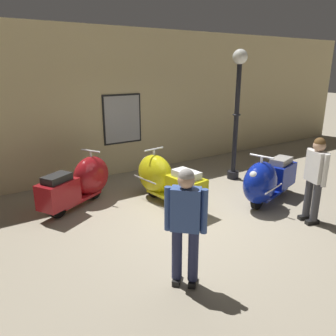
# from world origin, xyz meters

# --- Properties ---
(ground_plane) EXTENTS (60.00, 60.00, 0.00)m
(ground_plane) POSITION_xyz_m (0.00, 0.00, 0.00)
(ground_plane) COLOR gray
(showroom_back_wall) EXTENTS (18.00, 0.24, 3.55)m
(showroom_back_wall) POSITION_xyz_m (0.00, 3.29, 1.78)
(showroom_back_wall) COLOR #CCB784
(showroom_back_wall) RESTS_ON ground
(scooter_0) EXTENTS (1.74, 1.27, 1.05)m
(scooter_0) POSITION_xyz_m (-1.34, 1.78, 0.48)
(scooter_0) COLOR black
(scooter_0) RESTS_ON ground
(scooter_1) EXTENTS (0.72, 1.80, 1.07)m
(scooter_1) POSITION_xyz_m (0.08, 1.00, 0.49)
(scooter_1) COLOR black
(scooter_1) RESTS_ON ground
(scooter_2) EXTENTS (1.82, 0.96, 1.07)m
(scooter_2) POSITION_xyz_m (1.73, -0.20, 0.49)
(scooter_2) COLOR black
(scooter_2) RESTS_ON ground
(lamppost) EXTENTS (0.34, 0.34, 3.03)m
(lamppost) POSITION_xyz_m (2.31, 1.31, 1.86)
(lamppost) COLOR black
(lamppost) RESTS_ON ground
(visitor_0) EXTENTS (0.32, 0.50, 1.53)m
(visitor_0) POSITION_xyz_m (1.77, -1.18, 0.89)
(visitor_0) COLOR black
(visitor_0) RESTS_ON ground
(visitor_1) EXTENTS (0.40, 0.40, 1.54)m
(visitor_1) POSITION_xyz_m (-1.13, -1.39, 0.89)
(visitor_1) COLOR black
(visitor_1) RESTS_ON ground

